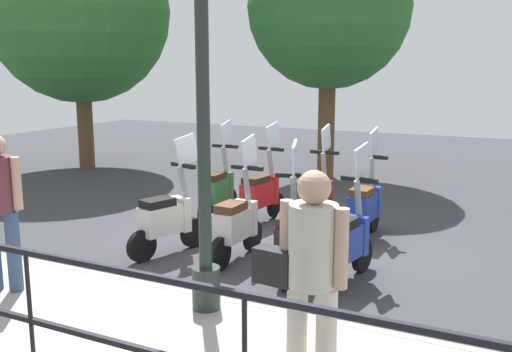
% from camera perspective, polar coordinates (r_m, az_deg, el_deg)
% --- Properties ---
extents(ground_plane, '(28.00, 28.00, 0.00)m').
position_cam_1_polar(ground_plane, '(7.69, 2.71, -7.17)').
color(ground_plane, '#38383D').
extents(promenade_walkway, '(2.20, 20.00, 0.15)m').
position_cam_1_polar(promenade_walkway, '(5.13, -12.09, -16.06)').
color(promenade_walkway, '#A39E93').
rests_on(promenade_walkway, ground_plane).
extents(fence_railing, '(0.04, 16.03, 1.07)m').
position_cam_1_polar(fence_railing, '(4.11, -21.77, -10.97)').
color(fence_railing, black).
rests_on(fence_railing, promenade_walkway).
extents(lamp_post_near, '(0.26, 0.90, 4.36)m').
position_cam_1_polar(lamp_post_near, '(5.06, -5.33, 7.50)').
color(lamp_post_near, '#232D28').
rests_on(lamp_post_near, promenade_walkway).
extents(pedestrian_with_bag, '(0.36, 0.66, 1.59)m').
position_cam_1_polar(pedestrian_with_bag, '(3.78, 5.36, -9.30)').
color(pedestrian_with_bag, beige).
rests_on(pedestrian_with_bag, promenade_walkway).
extents(tree_large, '(4.12, 4.12, 5.66)m').
position_cam_1_polar(tree_large, '(14.04, -17.30, 15.37)').
color(tree_large, brown).
rests_on(tree_large, ground_plane).
extents(tree_distant, '(3.41, 3.41, 5.30)m').
position_cam_1_polar(tree_distant, '(12.42, 7.31, 16.36)').
color(tree_distant, brown).
rests_on(tree_distant, ground_plane).
extents(scooter_near_0, '(1.23, 0.47, 1.54)m').
position_cam_1_polar(scooter_near_0, '(6.43, 9.00, -6.41)').
color(scooter_near_0, black).
rests_on(scooter_near_0, ground_plane).
extents(scooter_near_1, '(1.20, 0.53, 1.54)m').
position_cam_1_polar(scooter_near_1, '(6.56, 3.46, -5.96)').
color(scooter_near_1, black).
rests_on(scooter_near_1, ground_plane).
extents(scooter_near_2, '(1.23, 0.44, 1.54)m').
position_cam_1_polar(scooter_near_2, '(7.08, -1.95, -4.68)').
color(scooter_near_2, black).
rests_on(scooter_near_2, ground_plane).
extents(scooter_near_3, '(1.20, 0.55, 1.54)m').
position_cam_1_polar(scooter_near_3, '(7.37, -8.85, -4.18)').
color(scooter_near_3, black).
rests_on(scooter_near_3, ground_plane).
extents(scooter_far_0, '(1.23, 0.44, 1.54)m').
position_cam_1_polar(scooter_far_0, '(8.06, 10.82, -2.92)').
color(scooter_far_0, black).
rests_on(scooter_far_0, ground_plane).
extents(scooter_far_1, '(1.23, 0.44, 1.54)m').
position_cam_1_polar(scooter_far_1, '(8.39, 6.15, -2.25)').
color(scooter_far_1, black).
rests_on(scooter_far_1, ground_plane).
extents(scooter_far_2, '(1.23, 0.45, 1.54)m').
position_cam_1_polar(scooter_far_2, '(8.71, 0.50, -1.70)').
color(scooter_far_2, black).
rests_on(scooter_far_2, ground_plane).
extents(scooter_far_3, '(1.23, 0.44, 1.54)m').
position_cam_1_polar(scooter_far_3, '(9.01, -3.84, -1.30)').
color(scooter_far_3, black).
rests_on(scooter_far_3, ground_plane).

